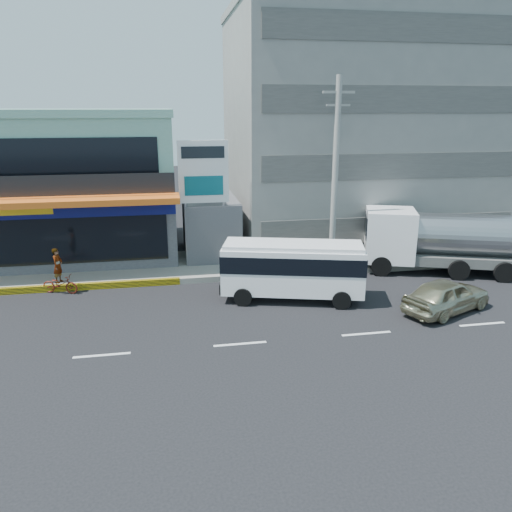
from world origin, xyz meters
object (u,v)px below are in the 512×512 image
(satellite_dish, at_px, (211,199))
(utility_pole_near, at_px, (335,176))
(minibus, at_px, (293,266))
(billboard, at_px, (204,179))
(shop_building, at_px, (70,187))
(sedan, at_px, (447,295))
(motorcycle_rider, at_px, (59,279))
(tanker_truck, at_px, (439,240))
(concrete_building, at_px, (357,131))

(satellite_dish, xyz_separation_m, utility_pole_near, (6.00, -3.60, 1.57))
(satellite_dish, relative_size, minibus, 0.22)
(billboard, relative_size, utility_pole_near, 0.69)
(shop_building, distance_m, sedan, 21.49)
(satellite_dish, height_order, motorcycle_rider, satellite_dish)
(utility_pole_near, distance_m, sedan, 8.04)
(sedan, height_order, motorcycle_rider, motorcycle_rider)
(shop_building, distance_m, motorcycle_rider, 7.86)
(minibus, bearing_deg, motorcycle_rider, 165.78)
(billboard, relative_size, sedan, 1.59)
(minibus, xyz_separation_m, motorcycle_rider, (-10.67, 2.70, -0.86))
(tanker_truck, bearing_deg, satellite_dish, 159.42)
(concrete_building, distance_m, tanker_truck, 10.02)
(concrete_building, xyz_separation_m, billboard, (-10.50, -5.80, -2.07))
(shop_building, bearing_deg, sedan, -35.87)
(satellite_dish, bearing_deg, shop_building, 159.79)
(concrete_building, relative_size, billboard, 2.32)
(billboard, xyz_separation_m, minibus, (3.54, -5.10, -3.33))
(minibus, bearing_deg, sedan, -22.82)
(shop_building, distance_m, satellite_dish, 8.54)
(utility_pole_near, bearing_deg, tanker_truck, -7.84)
(utility_pole_near, bearing_deg, concrete_building, 62.24)
(utility_pole_near, relative_size, motorcycle_rider, 4.51)
(minibus, bearing_deg, shop_building, 138.27)
(satellite_dish, xyz_separation_m, tanker_truck, (11.66, -4.38, -1.81))
(satellite_dish, relative_size, sedan, 0.35)
(shop_building, xyz_separation_m, billboard, (7.50, -4.75, 0.93))
(concrete_building, bearing_deg, motorcycle_rider, -155.05)
(utility_pole_near, relative_size, minibus, 1.49)
(minibus, xyz_separation_m, sedan, (6.17, -2.60, -0.86))
(billboard, height_order, motorcycle_rider, billboard)
(satellite_dish, distance_m, sedan, 13.53)
(concrete_building, distance_m, sedan, 14.90)
(concrete_building, xyz_separation_m, tanker_truck, (1.66, -8.38, -5.23))
(shop_building, xyz_separation_m, concrete_building, (18.00, 1.05, 3.00))
(shop_building, height_order, utility_pole_near, utility_pole_near)
(billboard, relative_size, tanker_truck, 0.79)
(utility_pole_near, distance_m, tanker_truck, 6.64)
(utility_pole_near, bearing_deg, shop_building, 154.94)
(concrete_building, bearing_deg, shop_building, -176.65)
(utility_pole_near, height_order, minibus, utility_pole_near)
(shop_building, bearing_deg, billboard, -32.32)
(motorcycle_rider, bearing_deg, utility_pole_near, 2.52)
(satellite_dish, height_order, tanker_truck, satellite_dish)
(concrete_building, xyz_separation_m, satellite_dish, (-10.00, -4.00, -3.42))
(sedan, bearing_deg, satellite_dish, 20.55)
(minibus, bearing_deg, tanker_truck, 16.31)
(motorcycle_rider, bearing_deg, shop_building, 92.98)
(utility_pole_near, bearing_deg, satellite_dish, 149.04)
(billboard, bearing_deg, utility_pole_near, -15.48)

